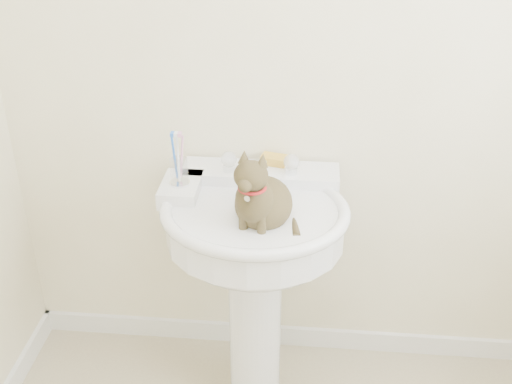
# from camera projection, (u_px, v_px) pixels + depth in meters

# --- Properties ---
(wall_back) EXTENTS (2.20, 0.00, 2.50)m
(wall_back) POSITION_uv_depth(u_px,v_px,m) (310.00, 59.00, 2.13)
(wall_back) COLOR #F4E9C4
(wall_back) RESTS_ON ground
(baseboard_back) EXTENTS (2.20, 0.02, 0.09)m
(baseboard_back) POSITION_uv_depth(u_px,v_px,m) (298.00, 336.00, 2.72)
(baseboard_back) COLOR white
(baseboard_back) RESTS_ON floor
(pedestal_sink) EXTENTS (0.64, 0.63, 0.88)m
(pedestal_sink) POSITION_uv_depth(u_px,v_px,m) (254.00, 246.00, 2.17)
(pedestal_sink) COLOR white
(pedestal_sink) RESTS_ON floor
(faucet) EXTENTS (0.28, 0.12, 0.14)m
(faucet) POSITION_uv_depth(u_px,v_px,m) (259.00, 164.00, 2.19)
(faucet) COLOR silver
(faucet) RESTS_ON pedestal_sink
(soap_bar) EXTENTS (0.10, 0.08, 0.03)m
(soap_bar) POSITION_uv_depth(u_px,v_px,m) (274.00, 160.00, 2.28)
(soap_bar) COLOR gold
(soap_bar) RESTS_ON pedestal_sink
(toothbrush_cup) EXTENTS (0.07, 0.07, 0.19)m
(toothbrush_cup) POSITION_uv_depth(u_px,v_px,m) (179.00, 171.00, 2.13)
(toothbrush_cup) COLOR silver
(toothbrush_cup) RESTS_ON pedestal_sink
(cat) EXTENTS (0.20, 0.25, 0.37)m
(cat) POSITION_uv_depth(u_px,v_px,m) (262.00, 200.00, 2.00)
(cat) COLOR brown
(cat) RESTS_ON pedestal_sink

